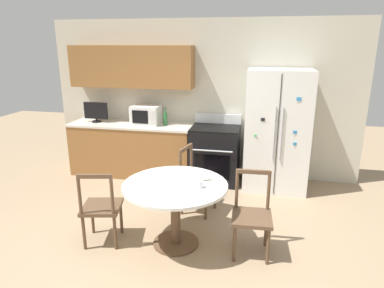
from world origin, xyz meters
The scene contains 14 objects.
ground_plane centered at (0.00, 0.00, 0.00)m, with size 14.00×14.00×0.00m, color #9E8466.
back_wall centered at (-0.30, 2.59, 1.44)m, with size 5.20×0.44×2.60m.
kitchen_counter centered at (-1.16, 2.29, 0.45)m, with size 2.11×0.64×0.90m.
refrigerator centered at (1.25, 2.21, 0.92)m, with size 0.95×0.76×1.85m.
oven_range centered at (0.29, 2.26, 0.47)m, with size 0.77×0.68×1.08m.
microwave centered at (-0.90, 2.32, 1.05)m, with size 0.47×0.35×0.31m.
countertop_tv centered at (-1.79, 2.29, 1.09)m, with size 0.42×0.16×0.34m.
counter_bottle centered at (-0.56, 2.31, 1.01)m, with size 0.07×0.07×0.30m.
dining_table centered at (0.13, 0.30, 0.59)m, with size 1.15×1.15×0.74m.
dining_chair_right centered at (0.97, 0.32, 0.43)m, with size 0.44×0.44×0.90m.
dining_chair_left centered at (-0.70, 0.17, 0.43)m, with size 0.50×0.50×0.90m.
dining_chair_far centered at (0.21, 1.15, 0.43)m, with size 0.50×0.50×0.90m.
candle_glass centered at (0.40, 0.26, 0.77)m, with size 0.09×0.09×0.08m.
folded_napkin centered at (0.40, 0.47, 0.77)m, with size 0.19×0.11×0.05m.
Camera 1 is at (1.02, -3.03, 2.21)m, focal length 32.00 mm.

